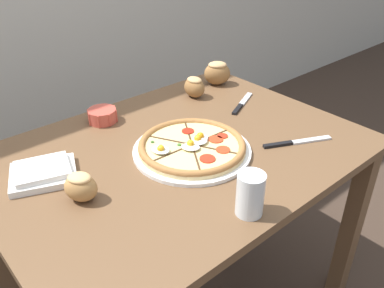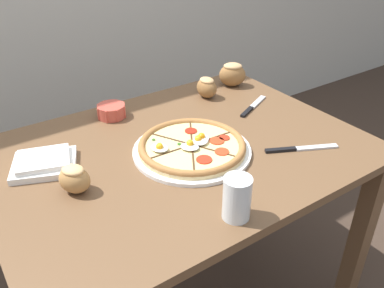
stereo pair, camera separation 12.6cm
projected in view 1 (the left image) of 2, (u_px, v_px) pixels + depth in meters
dining_table at (179, 177)px, 1.35m from camera, size 1.17×0.86×0.74m
pizza at (192, 147)px, 1.27m from camera, size 0.37×0.37×0.05m
ramekin_bowl at (102, 115)px, 1.44m from camera, size 0.11×0.11×0.05m
napkin_folded at (43, 173)px, 1.15m from camera, size 0.22×0.21×0.04m
bread_piece_near at (81, 186)px, 1.06m from camera, size 0.11×0.11×0.08m
bread_piece_mid at (194, 87)px, 1.62m from camera, size 0.08×0.10×0.08m
bread_piece_far at (217, 73)px, 1.72m from camera, size 0.14×0.13×0.10m
knife_main at (296, 142)px, 1.32m from camera, size 0.22×0.12×0.01m
knife_spare at (242, 103)px, 1.57m from camera, size 0.19×0.10×0.01m
water_glass at (250, 196)px, 1.01m from camera, size 0.07×0.07×0.12m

